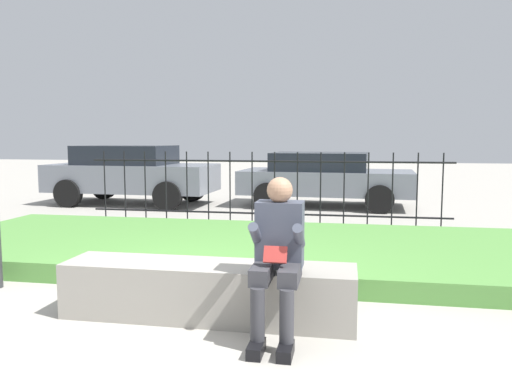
{
  "coord_description": "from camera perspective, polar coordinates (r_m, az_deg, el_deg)",
  "views": [
    {
      "loc": [
        1.45,
        -4.18,
        1.6
      ],
      "look_at": [
        0.25,
        2.39,
        0.88
      ],
      "focal_mm": 35.0,
      "sensor_mm": 36.0,
      "label": 1
    }
  ],
  "objects": [
    {
      "name": "car_parked_center",
      "position": [
        11.86,
        7.84,
        1.68
      ],
      "size": [
        4.06,
        2.11,
        1.27
      ],
      "rotation": [
        0.0,
        0.0,
        -0.06
      ],
      "color": "slate",
      "rests_on": "ground_plane"
    },
    {
      "name": "iron_fence",
      "position": [
        8.81,
        0.84,
        0.35
      ],
      "size": [
        6.44,
        0.03,
        1.37
      ],
      "color": "black",
      "rests_on": "ground_plane"
    },
    {
      "name": "person_seated_reader",
      "position": [
        4.0,
        2.52,
        -6.68
      ],
      "size": [
        0.42,
        0.73,
        1.29
      ],
      "color": "black",
      "rests_on": "ground_plane"
    },
    {
      "name": "ground_plane",
      "position": [
        4.71,
        -8.5,
        -13.83
      ],
      "size": [
        60.0,
        60.0,
        0.0
      ],
      "primitive_type": "plane",
      "color": "#A8A399"
    },
    {
      "name": "stone_bench",
      "position": [
        4.56,
        -5.5,
        -11.5
      ],
      "size": [
        2.61,
        0.56,
        0.49
      ],
      "color": "gray",
      "rests_on": "ground_plane"
    },
    {
      "name": "grass_berm",
      "position": [
        6.83,
        -2.17,
        -6.46
      ],
      "size": [
        8.44,
        3.25,
        0.22
      ],
      "color": "#569342",
      "rests_on": "ground_plane"
    },
    {
      "name": "car_parked_left",
      "position": [
        12.51,
        -14.09,
        2.13
      ],
      "size": [
        4.03,
        1.95,
        1.43
      ],
      "rotation": [
        0.0,
        0.0,
        -0.03
      ],
      "color": "slate",
      "rests_on": "ground_plane"
    }
  ]
}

